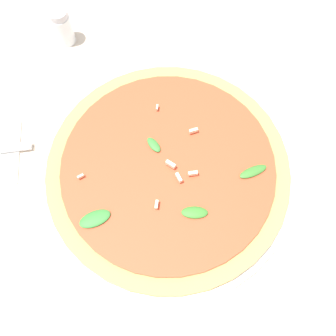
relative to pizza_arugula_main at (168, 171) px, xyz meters
The scene contains 3 objects.
ground_plane 0.04m from the pizza_arugula_main, 72.01° to the right, with size 6.00×6.00×0.00m, color beige.
pizza_arugula_main is the anchor object (origin of this frame).
shaker_pepper 0.31m from the pizza_arugula_main, 49.92° to the right, with size 0.03×0.03×0.07m.
Camera 1 is at (-0.03, 0.24, 0.54)m, focal length 42.00 mm.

